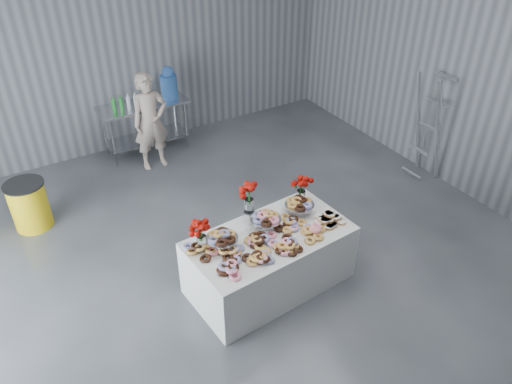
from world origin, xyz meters
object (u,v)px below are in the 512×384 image
trash_barrel (29,205)px  display_table (270,260)px  stepladder (428,127)px  person (151,122)px  prep_table (145,119)px  water_jug (169,84)px

trash_barrel → display_table: bearing=-50.2°
display_table → stepladder: bearing=13.9°
person → trash_barrel: (-2.09, -0.69, -0.46)m
person → trash_barrel: bearing=-162.9°
display_table → stepladder: size_ratio=1.07×
display_table → prep_table: prep_table is taller
person → stepladder: (3.56, -2.53, 0.08)m
person → trash_barrel: 2.25m
water_jug → person: bearing=-137.2°
prep_table → trash_barrel: 2.49m
display_table → person: 3.40m
display_table → water_jug: (0.42, 3.90, 0.77)m
water_jug → stepladder: stepladder is taller
stepladder → trash_barrel: bearing=162.0°
display_table → stepladder: 3.55m
person → stepladder: bearing=-36.6°
display_table → water_jug: water_jug is taller
prep_table → water_jug: water_jug is taller
trash_barrel → stepladder: 5.97m
display_table → prep_table: size_ratio=1.27×
display_table → person: size_ratio=1.18×
prep_table → person: bearing=-97.4°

